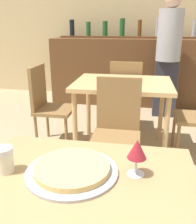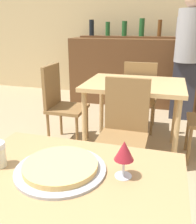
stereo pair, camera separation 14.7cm
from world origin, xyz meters
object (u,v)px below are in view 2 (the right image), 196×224
object	(u,v)px
chair_far_side_front	(124,126)
person_standing	(187,54)
chair_far_side_back	(140,93)
chair_far_side_left	(60,100)
wine_glass	(124,152)
pizza_tray	(60,167)

from	to	relation	value
chair_far_side_front	person_standing	bearing A→B (deg)	72.98
chair_far_side_front	chair_far_side_back	distance (m)	1.09
chair_far_side_front	chair_far_side_left	world-z (taller)	same
person_standing	wine_glass	distance (m)	2.83
chair_far_side_left	pizza_tray	world-z (taller)	chair_far_side_left
person_standing	wine_glass	bearing A→B (deg)	-97.28
chair_far_side_left	pizza_tray	distance (m)	1.81
chair_far_side_front	chair_far_side_back	xyz separation A→B (m)	(-0.00, 1.09, 0.00)
chair_far_side_back	wine_glass	size ratio (longest dim) A/B	5.66
chair_far_side_front	chair_far_side_left	bearing A→B (deg)	146.56
chair_far_side_back	chair_far_side_left	bearing A→B (deg)	33.44
chair_far_side_back	pizza_tray	world-z (taller)	chair_far_side_back
chair_far_side_front	chair_far_side_back	bearing A→B (deg)	90.00
wine_glass	person_standing	bearing A→B (deg)	82.72
chair_far_side_left	wine_glass	xyz separation A→B (m)	(1.01, -1.60, 0.34)
chair_far_side_front	chair_far_side_left	distance (m)	0.99
chair_far_side_back	chair_far_side_left	size ratio (longest dim) A/B	1.00
pizza_tray	person_standing	world-z (taller)	person_standing
pizza_tray	wine_glass	xyz separation A→B (m)	(0.26, 0.03, 0.10)
pizza_tray	person_standing	bearing A→B (deg)	77.64
chair_far_side_front	chair_far_side_left	size ratio (longest dim) A/B	1.00
chair_far_side_front	person_standing	size ratio (longest dim) A/B	0.52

